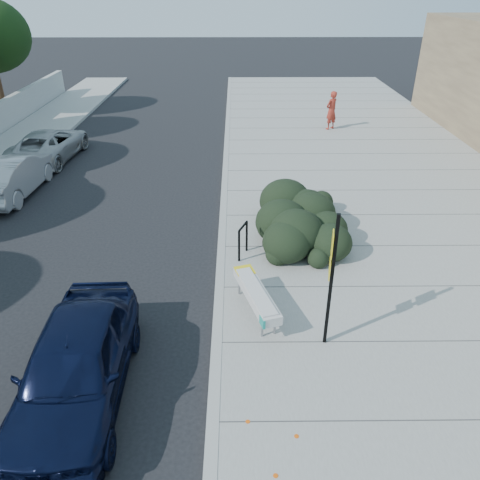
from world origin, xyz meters
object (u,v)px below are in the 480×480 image
object	(u,v)px
bench	(256,294)
bike_rack	(243,238)
wagon_silver	(12,175)
sign_post	(331,275)
pedestrian	(331,110)
suv_silver	(49,144)
sedan_navy	(76,365)

from	to	relation	value
bench	bike_rack	world-z (taller)	bike_rack
wagon_silver	bike_rack	bearing A→B (deg)	152.65
sign_post	pedestrian	size ratio (longest dim) A/B	1.60
bike_rack	suv_silver	distance (m)	11.68
sedan_navy	wagon_silver	world-z (taller)	sedan_navy
sign_post	wagon_silver	size ratio (longest dim) A/B	0.68
pedestrian	sedan_navy	bearing A→B (deg)	27.51
sign_post	sedan_navy	bearing A→B (deg)	-154.25
wagon_silver	pedestrian	size ratio (longest dim) A/B	2.34
bench	sign_post	distance (m)	2.06
bench	sedan_navy	world-z (taller)	sedan_navy
sedan_navy	sign_post	bearing A→B (deg)	13.20
suv_silver	bench	bearing A→B (deg)	132.38
bench	pedestrian	xyz separation A→B (m)	(4.32, 14.83, 0.42)
pedestrian	sign_post	bearing A→B (deg)	41.08
pedestrian	wagon_silver	bearing A→B (deg)	-7.21
sign_post	suv_silver	distance (m)	15.42
suv_silver	pedestrian	distance (m)	13.27
sign_post	wagon_silver	world-z (taller)	sign_post
sign_post	pedestrian	distance (m)	16.11
bike_rack	pedestrian	xyz separation A→B (m)	(4.57, 12.33, 0.37)
wagon_silver	suv_silver	xyz separation A→B (m)	(0.00, 3.75, -0.08)
wagon_silver	suv_silver	size ratio (longest dim) A/B	0.95
sedan_navy	suv_silver	bearing A→B (deg)	109.27
sedan_navy	suv_silver	xyz separation A→B (m)	(-5.04, 13.15, -0.12)
sedan_navy	wagon_silver	bearing A→B (deg)	116.50
bench	bike_rack	bearing A→B (deg)	78.69
bike_rack	pedestrian	size ratio (longest dim) A/B	0.50
bike_rack	sign_post	world-z (taller)	sign_post
wagon_silver	pedestrian	bearing A→B (deg)	-146.24
suv_silver	sedan_navy	bearing A→B (deg)	115.93
bike_rack	sedan_navy	xyz separation A→B (m)	(-3.06, -4.74, 0.04)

